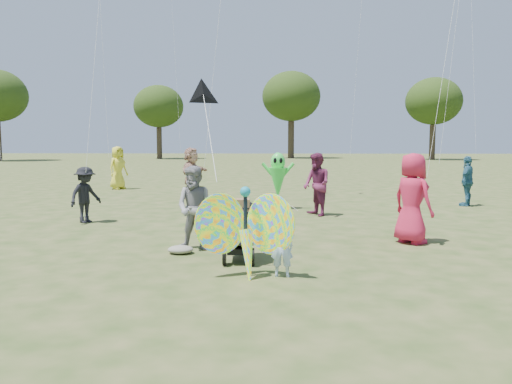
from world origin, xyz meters
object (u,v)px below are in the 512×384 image
crowd_b (85,195)px  crowd_c (467,181)px  crowd_a (412,198)px  butterfly_kite (246,234)px  child_girl (282,246)px  alien_kite (278,178)px  crowd_d (192,173)px  crowd_e (317,184)px  crowd_g (118,168)px  jogging_stroller (240,225)px  adult_man (196,208)px

crowd_b → crowd_c: bearing=-42.8°
crowd_a → butterfly_kite: bearing=95.1°
child_girl → alien_kite: 7.81m
crowd_d → alien_kite: crowd_d is taller
child_girl → butterfly_kite: size_ratio=0.55×
crowd_e → crowd_g: crowd_g is taller
crowd_c → crowd_g: 14.04m
jogging_stroller → alien_kite: 6.77m
child_girl → crowd_d: 10.97m
crowd_c → crowd_g: (-13.05, 5.18, 0.13)m
alien_kite → crowd_d: bearing=139.3°
crowd_b → crowd_d: 5.82m
crowd_a → jogging_stroller: crowd_a is taller
child_girl → crowd_a: bearing=-130.1°
child_girl → crowd_g: 15.59m
crowd_d → crowd_g: same height
crowd_c → jogging_stroller: crowd_c is taller
crowd_b → jogging_stroller: bearing=-104.3°
crowd_e → crowd_g: 11.01m
crowd_b → crowd_e: bearing=-48.3°
child_girl → crowd_e: size_ratio=0.54×
crowd_d → butterfly_kite: 10.86m
child_girl → adult_man: adult_man is taller
crowd_d → crowd_a: bearing=-127.6°
adult_man → crowd_b: adult_man is taller
adult_man → crowd_b: size_ratio=1.13×
crowd_d → adult_man: bearing=-154.2°
crowd_b → alien_kite: alien_kite is taller
crowd_c → crowd_g: bearing=-75.6°
crowd_b → crowd_e: crowd_e is taller
crowd_b → crowd_g: (-2.03, 8.98, 0.22)m
crowd_c → crowd_e: 5.54m
crowd_b → butterfly_kite: size_ratio=0.82×
adult_man → crowd_c: crowd_c is taller
crowd_c → crowd_e: (-5.02, -2.35, 0.07)m
crowd_d → jogging_stroller: bearing=-149.8°
child_girl → crowd_g: crowd_g is taller
child_girl → crowd_a: 3.80m
crowd_c → crowd_d: crowd_d is taller
jogging_stroller → alien_kite: alien_kite is taller
crowd_e → crowd_c: bearing=89.5°
alien_kite → crowd_b: bearing=-150.0°
adult_man → crowd_b: bearing=149.9°
crowd_g → butterfly_kite: 15.39m
adult_man → crowd_g: crowd_g is taller
adult_man → crowd_b: (-3.33, 3.08, -0.09)m
child_girl → crowd_g: (-6.99, 13.92, 0.46)m
crowd_c → crowd_e: crowd_e is taller
crowd_a → crowd_e: 4.07m
crowd_c → crowd_d: size_ratio=0.87×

